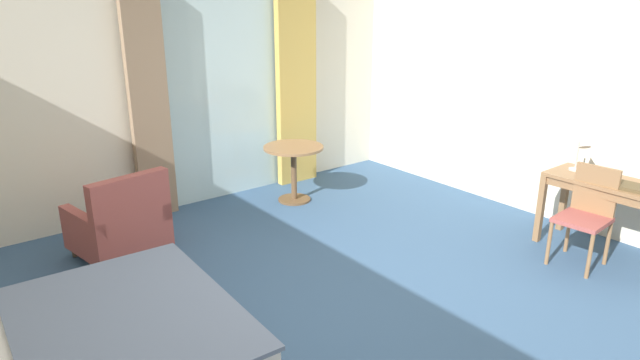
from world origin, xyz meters
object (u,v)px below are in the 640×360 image
Objects in this scene: closed_book at (632,187)px; armchair_by_window at (121,225)px; writing_desk at (614,192)px; desk_chair at (587,211)px; desk_lamp at (583,147)px; round_cafe_table at (294,160)px.

closed_book is 0.29× the size of armchair_by_window.
armchair_by_window reaches higher than writing_desk.
desk_chair is at bearing 131.66° from closed_book.
closed_book is at bearing -39.55° from armchair_by_window.
desk_chair is at bearing 170.46° from writing_desk.
desk_lamp reaches higher than closed_book.
writing_desk is at bearing 58.54° from closed_book.
round_cafe_table is at bearing 6.44° from armchair_by_window.
writing_desk is at bearing -9.54° from desk_chair.
closed_book is (-0.09, -0.18, 0.12)m from writing_desk.
writing_desk is 4.70m from armchair_by_window.
writing_desk is 1.31× the size of desk_chair.
armchair_by_window is 2.23m from round_cafe_table.
desk_chair reaches higher than round_cafe_table.
armchair_by_window is at bearing 135.21° from closed_book.
desk_chair reaches higher than armchair_by_window.
desk_chair is at bearing -68.54° from round_cafe_table.
writing_desk is 1.68× the size of round_cafe_table.
armchair_by_window is at bearing 146.15° from desk_lamp.
writing_desk is 1.39× the size of armchair_by_window.
closed_book is (0.26, -0.24, 0.25)m from desk_chair.
writing_desk is at bearing -84.94° from desk_lamp.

